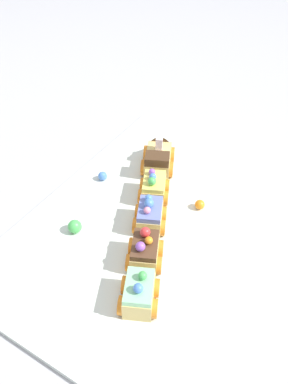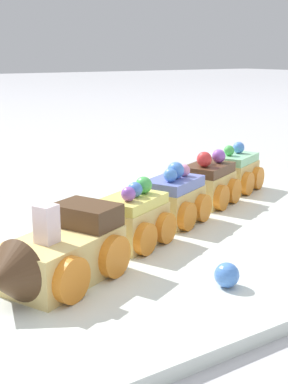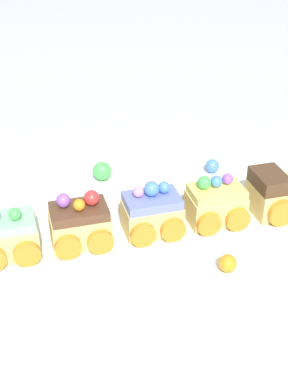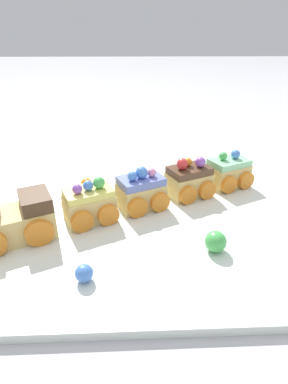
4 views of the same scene
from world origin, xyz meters
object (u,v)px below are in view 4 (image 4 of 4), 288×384
at_px(cake_car_blueberry, 141,192).
at_px(cake_car_chocolate, 189,181).
at_px(gumball_blue, 84,273).
at_px(cake_car_lemon, 89,204).
at_px(cake_train_locomotive, 5,224).
at_px(cake_car_mint, 228,173).
at_px(gumball_green, 216,242).
at_px(gumball_orange, 86,184).

relative_size(cake_car_blueberry, cake_car_chocolate, 1.00).
distance_m(cake_car_chocolate, gumball_blue, 0.26).
bearing_deg(cake_car_lemon, cake_train_locomotive, -0.11).
distance_m(cake_car_chocolate, cake_car_mint, 0.09).
distance_m(cake_car_chocolate, gumball_green, 0.16).
relative_size(cake_car_blueberry, cake_car_mint, 1.00).
xyz_separation_m(cake_train_locomotive, gumball_blue, (-0.12, 0.09, -0.01)).
bearing_deg(cake_car_lemon, cake_car_chocolate, -179.96).
bearing_deg(cake_car_blueberry, cake_car_lemon, 0.02).
xyz_separation_m(cake_train_locomotive, cake_car_chocolate, (-0.28, -0.12, 0.00)).
relative_size(cake_train_locomotive, gumball_green, 5.18).
bearing_deg(cake_car_mint, cake_train_locomotive, 0.01).
relative_size(cake_train_locomotive, gumball_orange, 6.79).
xyz_separation_m(cake_car_blueberry, gumball_blue, (0.07, 0.17, -0.02)).
relative_size(cake_car_blueberry, gumball_green, 3.27).
bearing_deg(cake_car_lemon, cake_car_mint, -179.94).
relative_size(cake_car_chocolate, gumball_blue, 4.33).
bearing_deg(cake_car_lemon, cake_car_blueberry, -179.98).
xyz_separation_m(gumball_green, gumball_orange, (0.19, -0.19, -0.00)).
distance_m(cake_train_locomotive, gumball_orange, 0.18).
height_order(cake_car_lemon, cake_car_mint, same).
bearing_deg(gumball_green, gumball_orange, -44.62).
distance_m(cake_car_blueberry, cake_car_mint, 0.18).
relative_size(cake_train_locomotive, cake_car_lemon, 1.58).
relative_size(cake_train_locomotive, cake_car_mint, 1.58).
relative_size(cake_car_mint, gumball_orange, 4.28).
bearing_deg(gumball_orange, gumball_green, 135.38).
height_order(cake_train_locomotive, cake_car_chocolate, cake_train_locomotive).
bearing_deg(cake_train_locomotive, gumball_green, 148.21).
xyz_separation_m(cake_train_locomotive, cake_car_lemon, (-0.11, -0.05, 0.00)).
bearing_deg(gumball_blue, cake_car_chocolate, -126.75).
xyz_separation_m(cake_car_mint, gumball_green, (0.07, 0.20, -0.01)).
height_order(cake_car_blueberry, gumball_blue, cake_car_blueberry).
distance_m(gumball_orange, gumball_blue, 0.24).
bearing_deg(cake_car_blueberry, cake_train_locomotive, -0.06).
relative_size(cake_train_locomotive, cake_car_chocolate, 1.58).
bearing_deg(cake_car_chocolate, gumball_blue, 28.89).
height_order(cake_car_mint, gumball_orange, cake_car_mint).
xyz_separation_m(cake_car_lemon, gumball_green, (-0.17, 0.09, -0.01)).
bearing_deg(cake_car_lemon, gumball_blue, 69.44).
height_order(cake_car_lemon, gumball_green, cake_car_lemon).
relative_size(gumball_green, gumball_orange, 1.31).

